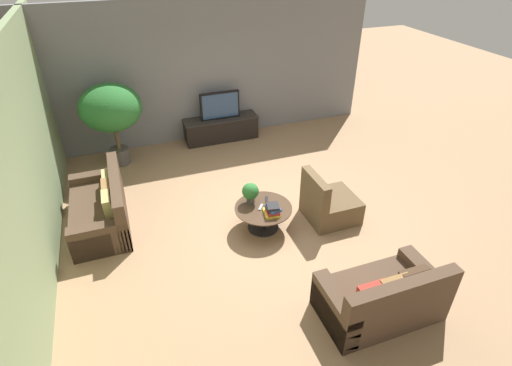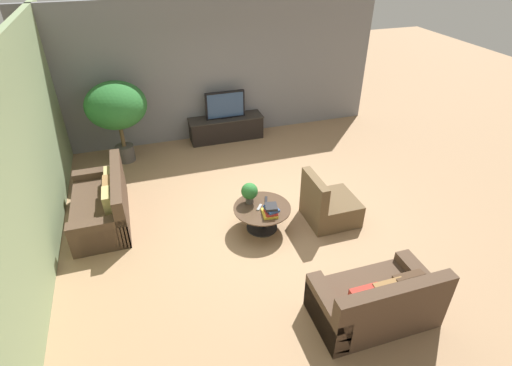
{
  "view_description": "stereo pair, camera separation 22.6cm",
  "coord_description": "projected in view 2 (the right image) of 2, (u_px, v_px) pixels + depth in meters",
  "views": [
    {
      "loc": [
        -1.95,
        -5.1,
        4.13
      ],
      "look_at": [
        -0.06,
        0.11,
        0.55
      ],
      "focal_mm": 28.0,
      "sensor_mm": 36.0,
      "label": 1
    },
    {
      "loc": [
        -1.74,
        -5.18,
        4.13
      ],
      "look_at": [
        -0.06,
        0.11,
        0.55
      ],
      "focal_mm": 28.0,
      "sensor_mm": 36.0,
      "label": 2
    }
  ],
  "objects": [
    {
      "name": "coffee_table",
      "position": [
        262.0,
        214.0,
        6.34
      ],
      "size": [
        0.91,
        0.91,
        0.4
      ],
      "color": "black",
      "rests_on": "ground"
    },
    {
      "name": "remote_black",
      "position": [
        266.0,
        199.0,
        6.44
      ],
      "size": [
        0.09,
        0.16,
        0.02
      ],
      "primitive_type": "cube",
      "rotation": [
        0.0,
        0.0,
        -0.35
      ],
      "color": "black",
      "rests_on": "coffee_table"
    },
    {
      "name": "couch_by_wall",
      "position": [
        103.0,
        205.0,
        6.52
      ],
      "size": [
        0.84,
        1.72,
        0.84
      ],
      "rotation": [
        0.0,
        0.0,
        -1.57
      ],
      "color": "#4C3828",
      "rests_on": "ground"
    },
    {
      "name": "potted_palm_tall",
      "position": [
        116.0,
        107.0,
        7.71
      ],
      "size": [
        1.17,
        1.17,
        1.67
      ],
      "color": "#514C47",
      "rests_on": "ground"
    },
    {
      "name": "remote_silver",
      "position": [
        259.0,
        207.0,
        6.26
      ],
      "size": [
        0.13,
        0.15,
        0.02
      ],
      "primitive_type": "cube",
      "rotation": [
        0.0,
        0.0,
        -0.65
      ],
      "color": "gray",
      "rests_on": "coffee_table"
    },
    {
      "name": "ground_plane",
      "position": [
        261.0,
        213.0,
        6.83
      ],
      "size": [
        24.0,
        24.0,
        0.0
      ],
      "primitive_type": "plane",
      "color": "#9E7A56"
    },
    {
      "name": "armchair_wicker",
      "position": [
        328.0,
        206.0,
        6.53
      ],
      "size": [
        0.8,
        0.76,
        0.86
      ],
      "rotation": [
        0.0,
        0.0,
        1.57
      ],
      "color": "brown",
      "rests_on": "ground"
    },
    {
      "name": "potted_plant_tabletop",
      "position": [
        250.0,
        192.0,
        6.28
      ],
      "size": [
        0.27,
        0.27,
        0.35
      ],
      "color": "#514C47",
      "rests_on": "coffee_table"
    },
    {
      "name": "back_wall_stone",
      "position": [
        214.0,
        70.0,
        8.62
      ],
      "size": [
        7.4,
        0.12,
        3.0
      ],
      "primitive_type": "cube",
      "color": "slate",
      "rests_on": "ground"
    },
    {
      "name": "media_console",
      "position": [
        226.0,
        128.0,
        9.07
      ],
      "size": [
        1.66,
        0.5,
        0.52
      ],
      "color": "black",
      "rests_on": "ground"
    },
    {
      "name": "couch_near_entry",
      "position": [
        376.0,
        302.0,
        4.84
      ],
      "size": [
        1.47,
        0.84,
        0.84
      ],
      "rotation": [
        0.0,
        0.0,
        3.14
      ],
      "color": "#4C3828",
      "rests_on": "ground"
    },
    {
      "name": "book_stack",
      "position": [
        271.0,
        210.0,
        6.09
      ],
      "size": [
        0.26,
        0.3,
        0.16
      ],
      "color": "gold",
      "rests_on": "coffee_table"
    },
    {
      "name": "side_wall_left",
      "position": [
        26.0,
        159.0,
        5.34
      ],
      "size": [
        0.12,
        7.4,
        3.0
      ],
      "primitive_type": "cube",
      "color": "gray",
      "rests_on": "ground"
    },
    {
      "name": "television",
      "position": [
        225.0,
        105.0,
        8.77
      ],
      "size": [
        0.87,
        0.13,
        0.6
      ],
      "color": "black",
      "rests_on": "media_console"
    }
  ]
}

